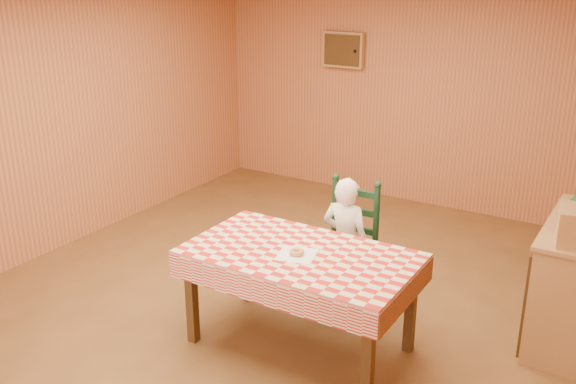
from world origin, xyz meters
name	(u,v)px	position (x,y,z in m)	size (l,w,h in m)	color
ground	(276,304)	(0.00, 0.00, 0.00)	(6.00, 6.00, 0.00)	brown
cabin_walls	(309,80)	(0.00, 0.53, 1.83)	(5.10, 6.05, 2.65)	#BE7244
dining_table	(300,263)	(0.48, -0.42, 0.69)	(1.66, 0.96, 0.77)	#492F13
ladder_chair	(348,247)	(0.48, 0.37, 0.50)	(0.44, 0.40, 1.08)	black
seated_child	(345,243)	(0.48, 0.31, 0.56)	(0.41, 0.27, 1.12)	white
napkin	(297,255)	(0.48, -0.47, 0.77)	(0.26, 0.26, 0.00)	white
donut	(297,252)	(0.48, -0.47, 0.79)	(0.11, 0.11, 0.04)	#CD8F49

